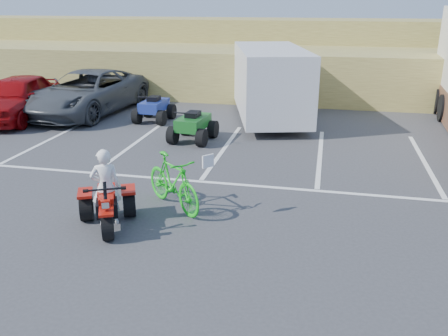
% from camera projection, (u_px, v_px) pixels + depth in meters
% --- Properties ---
extents(ground, '(100.00, 100.00, 0.00)m').
position_uv_depth(ground, '(167.00, 227.00, 8.90)').
color(ground, '#39393B').
rests_on(ground, ground).
extents(parking_stripes, '(28.00, 5.16, 0.01)m').
position_uv_depth(parking_stripes, '(248.00, 162.00, 12.47)').
color(parking_stripes, white).
rests_on(parking_stripes, ground).
extents(grass_embankment, '(40.00, 8.50, 3.10)m').
position_uv_depth(grass_embankment, '(270.00, 57.00, 22.67)').
color(grass_embankment, olive).
rests_on(grass_embankment, ground).
extents(red_trike_atv, '(1.58, 1.76, 0.94)m').
position_uv_depth(red_trike_atv, '(109.00, 227.00, 8.91)').
color(red_trike_atv, '#A81409').
rests_on(red_trike_atv, ground).
extents(rider, '(0.64, 0.55, 1.48)m').
position_uv_depth(rider, '(106.00, 187.00, 8.80)').
color(rider, white).
rests_on(rider, ground).
extents(green_dirt_bike, '(1.76, 1.62, 1.12)m').
position_uv_depth(green_dirt_bike, '(173.00, 182.00, 9.54)').
color(green_dirt_bike, '#14BF19').
rests_on(green_dirt_bike, ground).
extents(grey_pickup, '(3.13, 5.85, 1.56)m').
position_uv_depth(grey_pickup, '(87.00, 92.00, 17.54)').
color(grey_pickup, '#414549').
rests_on(grey_pickup, ground).
extents(red_car, '(2.48, 4.75, 1.54)m').
position_uv_depth(red_car, '(17.00, 97.00, 16.69)').
color(red_car, '#93080A').
rests_on(red_car, ground).
extents(cargo_trailer, '(3.42, 5.69, 2.48)m').
position_uv_depth(cargo_trailer, '(270.00, 82.00, 16.37)').
color(cargo_trailer, silver).
rests_on(cargo_trailer, ground).
extents(quad_atv_blue, '(1.16, 1.52, 0.97)m').
position_uv_depth(quad_atv_blue, '(155.00, 121.00, 16.65)').
color(quad_atv_blue, navy).
rests_on(quad_atv_blue, ground).
extents(quad_atv_green, '(1.28, 1.62, 0.99)m').
position_uv_depth(quad_atv_green, '(194.00, 140.00, 14.35)').
color(quad_atv_green, '#145B1B').
rests_on(quad_atv_green, ground).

